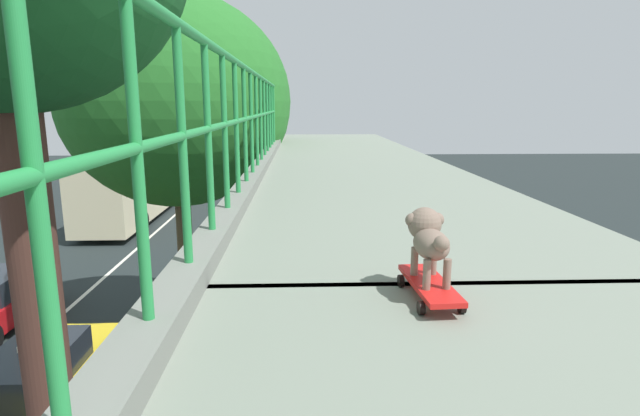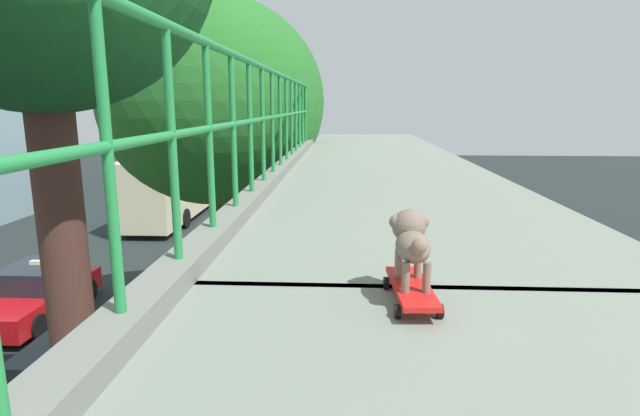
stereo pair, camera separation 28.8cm
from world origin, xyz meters
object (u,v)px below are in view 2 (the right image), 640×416
at_px(car_red_taxi_sixth, 36,293).
at_px(toy_skateboard, 411,289).
at_px(city_bus, 180,179).
at_px(car_yellow_cab_fifth, 79,371).
at_px(small_dog, 411,239).

distance_m(car_red_taxi_sixth, toy_skateboard, 14.93).
bearing_deg(city_bus, car_yellow_cab_fifth, -78.19).
distance_m(car_yellow_cab_fifth, toy_skateboard, 9.98).
xyz_separation_m(car_yellow_cab_fifth, city_bus, (-3.75, 17.92, 1.26)).
relative_size(car_yellow_cab_fifth, city_bus, 0.38).
bearing_deg(car_red_taxi_sixth, small_dog, -49.94).
distance_m(car_yellow_cab_fifth, city_bus, 18.35).
xyz_separation_m(car_yellow_cab_fifth, car_red_taxi_sixth, (-3.44, 4.06, 0.01)).
height_order(city_bus, toy_skateboard, toy_skateboard).
height_order(city_bus, small_dog, small_dog).
xyz_separation_m(car_red_taxi_sixth, toy_skateboard, (9.14, -10.92, 4.48)).
bearing_deg(car_red_taxi_sixth, city_bus, 91.25).
relative_size(car_red_taxi_sixth, small_dog, 10.79).
relative_size(car_yellow_cab_fifth, car_red_taxi_sixth, 1.06).
relative_size(car_red_taxi_sixth, toy_skateboard, 7.85).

